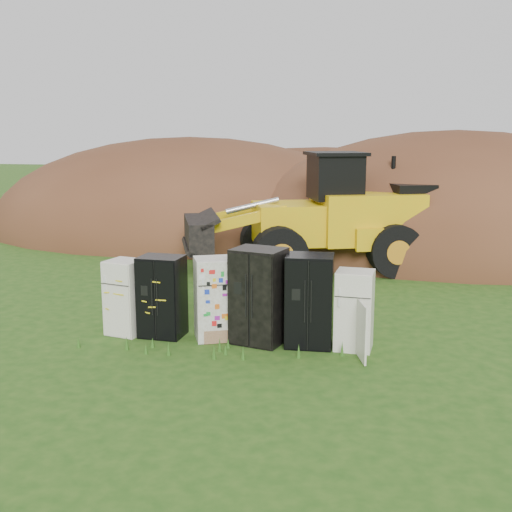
{
  "coord_description": "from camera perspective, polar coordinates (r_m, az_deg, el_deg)",
  "views": [
    {
      "loc": [
        2.78,
        -12.15,
        4.22
      ],
      "look_at": [
        -0.08,
        2.0,
        1.36
      ],
      "focal_mm": 45.0,
      "sensor_mm": 36.0,
      "label": 1
    }
  ],
  "objects": [
    {
      "name": "dirt_mound_right",
      "position": [
        24.45,
        16.92,
        0.78
      ],
      "size": [
        16.02,
        11.75,
        8.41
      ],
      "primitive_type": "ellipsoid",
      "color": "#4F2B19",
      "rests_on": "ground"
    },
    {
      "name": "fridge_black_right",
      "position": [
        12.66,
        4.77,
        -3.97
      ],
      "size": [
        0.95,
        0.8,
        1.83
      ],
      "primitive_type": null,
      "rotation": [
        0.0,
        0.0,
        0.05
      ],
      "color": "black",
      "rests_on": "ground"
    },
    {
      "name": "fridge_sticker",
      "position": [
        13.07,
        -3.77,
        -3.8
      ],
      "size": [
        0.96,
        0.93,
        1.68
      ],
      "primitive_type": null,
      "rotation": [
        0.0,
        0.0,
        0.41
      ],
      "color": "white",
      "rests_on": "ground"
    },
    {
      "name": "fridge_open_door",
      "position": [
        12.6,
        8.73,
        -4.78
      ],
      "size": [
        0.75,
        0.7,
        1.55
      ],
      "primitive_type": null,
      "rotation": [
        0.0,
        0.0,
        -0.07
      ],
      "color": "white",
      "rests_on": "ground"
    },
    {
      "name": "fridge_leftmost",
      "position": [
        13.65,
        -11.5,
        -3.6
      ],
      "size": [
        0.82,
        0.8,
        1.57
      ],
      "primitive_type": null,
      "rotation": [
        0.0,
        0.0,
        -0.22
      ],
      "color": "white",
      "rests_on": "ground"
    },
    {
      "name": "fridge_dark_mid",
      "position": [
        12.78,
        0.24,
        -3.57
      ],
      "size": [
        1.15,
        1.02,
        1.92
      ],
      "primitive_type": null,
      "rotation": [
        0.0,
        0.0,
        -0.25
      ],
      "color": "black",
      "rests_on": "ground"
    },
    {
      "name": "dirt_mound_left",
      "position": [
        27.79,
        -5.78,
        2.42
      ],
      "size": [
        17.55,
        13.16,
        7.82
      ],
      "primitive_type": "ellipsoid",
      "color": "#4F2B19",
      "rests_on": "ground"
    },
    {
      "name": "ground",
      "position": [
        13.16,
        -1.41,
        -7.5
      ],
      "size": [
        120.0,
        120.0,
        0.0
      ],
      "primitive_type": "plane",
      "color": "#204913",
      "rests_on": "ground"
    },
    {
      "name": "fridge_black_side",
      "position": [
        13.35,
        -8.35,
        -3.58
      ],
      "size": [
        0.91,
        0.74,
        1.68
      ],
      "primitive_type": null,
      "rotation": [
        0.0,
        0.0,
        -0.06
      ],
      "color": "black",
      "rests_on": "ground"
    },
    {
      "name": "wheel_loader",
      "position": [
        19.15,
        4.4,
        3.86
      ],
      "size": [
        7.94,
        5.38,
        3.56
      ],
      "primitive_type": null,
      "rotation": [
        0.0,
        0.0,
        0.36
      ],
      "color": "gold",
      "rests_on": "ground"
    },
    {
      "name": "dirt_mound_back",
      "position": [
        30.44,
        6.01,
        3.18
      ],
      "size": [
        18.69,
        12.46,
        6.83
      ],
      "primitive_type": "ellipsoid",
      "color": "#4F2B19",
      "rests_on": "ground"
    }
  ]
}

